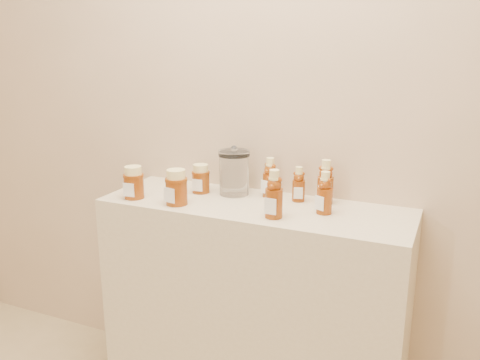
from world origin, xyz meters
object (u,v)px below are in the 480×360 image
at_px(bear_bottle_front_left, 274,191).
at_px(bear_bottle_back_left, 270,175).
at_px(display_table, 253,309).
at_px(honey_jar_left, 134,182).
at_px(glass_canister, 234,171).

bearing_deg(bear_bottle_front_left, bear_bottle_back_left, 116.23).
distance_m(display_table, honey_jar_left, 0.71).
height_order(bear_bottle_back_left, bear_bottle_front_left, bear_bottle_front_left).
height_order(honey_jar_left, glass_canister, glass_canister).
height_order(display_table, bear_bottle_front_left, bear_bottle_front_left).
bearing_deg(glass_canister, bear_bottle_back_left, 9.71).
relative_size(honey_jar_left, glass_canister, 0.66).
relative_size(bear_bottle_back_left, bear_bottle_front_left, 0.92).
distance_m(display_table, glass_canister, 0.57).
relative_size(display_table, glass_canister, 6.08).
bearing_deg(bear_bottle_back_left, display_table, -78.12).
bearing_deg(bear_bottle_back_left, honey_jar_left, -133.73).
height_order(bear_bottle_back_left, honey_jar_left, bear_bottle_back_left).
xyz_separation_m(bear_bottle_front_left, glass_canister, (-0.25, 0.20, 0.00)).
distance_m(bear_bottle_back_left, glass_canister, 0.15).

